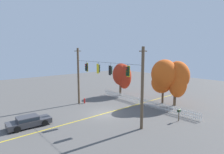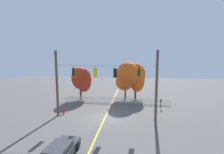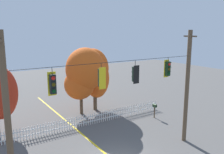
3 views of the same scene
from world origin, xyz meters
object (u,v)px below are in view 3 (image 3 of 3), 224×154
object	(u,v)px
traffic_signal_southbound_primary	(101,78)
autumn_maple_mid	(84,74)
traffic_signal_northbound_primary	(168,69)
autumn_oak_far_east	(94,73)
traffic_signal_westbound_side	(53,84)
roadside_mailbox	(155,107)
traffic_signal_northbound_secondary	(135,74)

from	to	relation	value
traffic_signal_southbound_primary	autumn_maple_mid	distance (m)	10.34
traffic_signal_northbound_primary	autumn_oak_far_east	bearing A→B (deg)	90.81
traffic_signal_westbound_side	roadside_mailbox	world-z (taller)	traffic_signal_westbound_side
traffic_signal_northbound_primary	autumn_oak_far_east	xyz separation A→B (m)	(-0.15, 10.43, -1.83)
autumn_maple_mid	roadside_mailbox	distance (m)	7.62
traffic_signal_northbound_primary	roadside_mailbox	bearing A→B (deg)	54.45
autumn_oak_far_east	roadside_mailbox	size ratio (longest dim) A/B	4.68
autumn_maple_mid	traffic_signal_northbound_secondary	bearing A→B (deg)	-96.40
traffic_signal_southbound_primary	traffic_signal_northbound_primary	xyz separation A→B (m)	(5.22, 0.02, 0.07)
traffic_signal_southbound_primary	roadside_mailbox	size ratio (longest dim) A/B	1.06
traffic_signal_westbound_side	traffic_signal_northbound_primary	world-z (taller)	same
traffic_signal_westbound_side	autumn_oak_far_east	xyz separation A→B (m)	(7.89, 10.43, -1.73)
traffic_signal_southbound_primary	autumn_oak_far_east	size ratio (longest dim) A/B	0.23
traffic_signal_westbound_side	traffic_signal_northbound_primary	distance (m)	8.04
traffic_signal_westbound_side	autumn_oak_far_east	bearing A→B (deg)	52.88
traffic_signal_northbound_secondary	autumn_maple_mid	bearing A→B (deg)	83.60
traffic_signal_westbound_side	roadside_mailbox	distance (m)	13.28
traffic_signal_northbound_secondary	autumn_maple_mid	size ratio (longest dim) A/B	0.22
traffic_signal_northbound_primary	roadside_mailbox	size ratio (longest dim) A/B	0.99
autumn_maple_mid	traffic_signal_northbound_primary	bearing A→B (deg)	-79.76
traffic_signal_westbound_side	autumn_maple_mid	bearing A→B (deg)	56.64
traffic_signal_northbound_secondary	traffic_signal_northbound_primary	distance (m)	2.81
traffic_signal_northbound_secondary	traffic_signal_northbound_primary	xyz separation A→B (m)	(2.81, 0.02, 0.10)
traffic_signal_northbound_secondary	roadside_mailbox	distance (m)	9.14
traffic_signal_southbound_primary	traffic_signal_northbound_primary	distance (m)	5.22
roadside_mailbox	traffic_signal_northbound_primary	bearing A→B (deg)	-125.55
autumn_maple_mid	autumn_oak_far_east	size ratio (longest dim) A/B	1.03
traffic_signal_westbound_side	traffic_signal_northbound_secondary	bearing A→B (deg)	-0.21
traffic_signal_westbound_side	autumn_maple_mid	distance (m)	11.58
traffic_signal_southbound_primary	roadside_mailbox	world-z (taller)	traffic_signal_southbound_primary
autumn_maple_mid	autumn_oak_far_east	bearing A→B (deg)	28.16
traffic_signal_westbound_side	traffic_signal_northbound_primary	bearing A→B (deg)	-0.00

